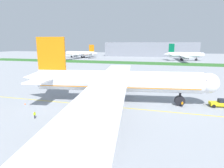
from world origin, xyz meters
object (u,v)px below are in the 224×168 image
Objects in this scene: ground_crew_wingwalker_starboard at (182,104)px; parked_airliner_far_left at (81,54)px; pushback_tug at (219,103)px; parked_airliner_far_centre at (184,55)px; ground_crew_marshaller_front at (64,126)px; ground_crew_wingwalker_port at (35,114)px; airliner_foreground at (115,82)px; service_truck_fuel_bowser at (43,72)px; traffic_cone_near_nose at (25,103)px.

ground_crew_wingwalker_starboard is 0.02× the size of parked_airliner_far_left.
parked_airliner_far_centre is at bearing 88.43° from pushback_tug.
ground_crew_marshaller_front is at bearing -66.70° from parked_airliner_far_left.
pushback_tug is 3.98× the size of ground_crew_marshaller_front.
ground_crew_wingwalker_port is at bearing 158.64° from ground_crew_marshaller_front.
ground_crew_wingwalker_starboard is at bearing 27.13° from ground_crew_wingwalker_port.
airliner_foreground reaches higher than service_truck_fuel_bowser.
ground_crew_wingwalker_port is 64.75m from service_truck_fuel_bowser.
parked_airliner_far_left is at bearing 109.04° from traffic_cone_near_nose.
parked_airliner_far_centre is at bearing 70.23° from traffic_cone_near_nose.
parked_airliner_far_left is at bearing 122.76° from ground_crew_wingwalker_starboard.
ground_crew_marshaller_front is 0.25× the size of service_truck_fuel_bowser.
ground_crew_marshaller_front is at bearing -144.40° from pushback_tug.
service_truck_fuel_bowser is at bearing 142.85° from airliner_foreground.
parked_airliner_far_centre is (3.90, 142.36, 4.51)m from pushback_tug.
pushback_tug is 3.98× the size of ground_crew_wingwalker_port.
traffic_cone_near_nose is 0.01× the size of parked_airliner_far_centre.
airliner_foreground is 149.56× the size of traffic_cone_near_nose.
ground_crew_wingwalker_starboard reaches higher than ground_crew_marshaller_front.
airliner_foreground is 13.43× the size of service_truck_fuel_bowser.
parked_airliner_far_centre reaches higher than pushback_tug.
service_truck_fuel_bowser is at bearing 156.43° from pushback_tug.
service_truck_fuel_bowser is at bearing 128.18° from ground_crew_marshaller_front.
service_truck_fuel_bowser is at bearing 120.06° from traffic_cone_near_nose.
ground_crew_wingwalker_port reaches higher than traffic_cone_near_nose.
ground_crew_wingwalker_port is at bearing -56.41° from service_truck_fuel_bowser.
airliner_foreground is 28.53m from pushback_tug.
parked_airliner_far_left is at bearing 177.09° from parked_airliner_far_centre.
ground_crew_marshaller_front is 31.05m from ground_crew_wingwalker_starboard.
parked_airliner_far_centre is at bearing -2.91° from parked_airliner_far_left.
pushback_tug reaches higher than ground_crew_wingwalker_starboard.
pushback_tug is 0.11× the size of parked_airliner_far_centre.
parked_airliner_far_centre reaches higher than ground_crew_marshaller_front.
ground_crew_marshaller_front is at bearing -21.36° from ground_crew_wingwalker_port.
parked_airliner_far_centre is at bearing 52.81° from service_truck_fuel_bowser.
ground_crew_wingwalker_port is 12.09m from traffic_cone_near_nose.
ground_crew_wingwalker_starboard is 179.58m from parked_airliner_far_left.
pushback_tug is at bearing 8.47° from airliner_foreground.
parked_airliner_far_centre reaches higher than service_truck_fuel_bowser.
pushback_tug is 40.43m from ground_crew_marshaller_front.
pushback_tug is 52.94m from traffic_cone_near_nose.
service_truck_fuel_bowser is at bearing 151.59° from ground_crew_wingwalker_starboard.
parked_airliner_far_left is at bearing 104.07° from service_truck_fuel_bowser.
parked_airliner_far_left is at bearing 110.98° from ground_crew_wingwalker_port.
pushback_tug is at bearing -23.57° from service_truck_fuel_bowser.
traffic_cone_near_nose is at bearing -59.94° from service_truck_fuel_bowser.
service_truck_fuel_bowser is 135.92m from parked_airliner_far_centre.
ground_crew_wingwalker_starboard is at bearing -57.24° from parked_airliner_far_left.
ground_crew_wingwalker_starboard is (18.15, 1.14, -5.25)m from airliner_foreground.
ground_crew_marshaller_front is (9.54, -3.73, 0.00)m from ground_crew_wingwalker_port.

